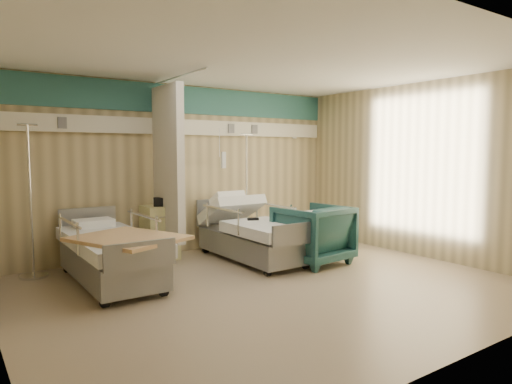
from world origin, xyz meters
The scene contains 13 objects.
ground centered at (0.00, 0.00, 0.00)m, with size 6.00×5.00×0.00m, color tan.
room_walls centered at (-0.03, 0.25, 1.86)m, with size 6.04×5.04×2.82m.
bed_right centered at (0.60, 1.30, 0.32)m, with size 1.00×2.16×0.63m, color white, non-canonical shape.
bed_left centered at (-1.60, 1.30, 0.32)m, with size 1.00×2.16×0.63m, color white, non-canonical shape.
bedside_cabinet centered at (-0.55, 2.20, 0.42)m, with size 0.50×0.48×0.85m, color #D2CC83.
visitor_armchair centered at (1.25, 0.62, 0.45)m, with size 0.95×0.98×0.89m, color #1C4746.
waffle_blanket centered at (1.25, 0.61, 0.92)m, with size 0.56×0.50×0.06m, color white.
iv_stand_right centered at (1.10, 2.22, 0.41)m, with size 0.36×0.36×2.01m.
iv_stand_left centered at (-2.38, 2.18, 0.42)m, with size 0.37×0.37×2.06m.
call_remote centered at (0.61, 1.30, 0.65)m, with size 0.17×0.08×0.04m, color black.
tan_blanket centered at (-1.52, 0.84, 0.65)m, with size 0.99×1.25×0.04m, color tan.
toiletry_bag centered at (-0.55, 2.11, 0.92)m, with size 0.25×0.16×0.13m, color black.
white_cup centered at (-0.62, 2.18, 0.91)m, with size 0.08×0.08×0.12m, color white.
Camera 1 is at (-3.34, -4.50, 1.70)m, focal length 32.00 mm.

